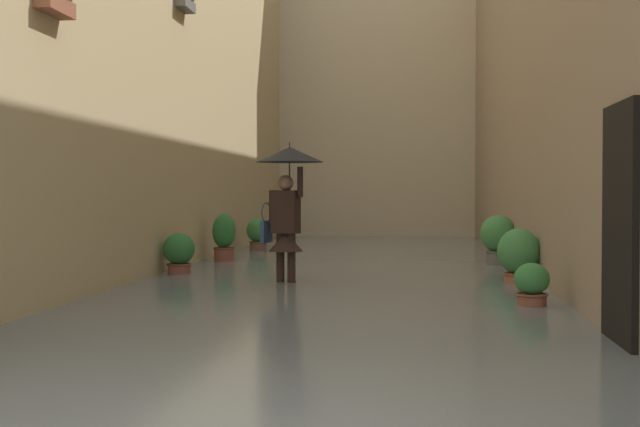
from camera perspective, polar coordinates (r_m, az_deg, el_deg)
name	(u,v)px	position (r m, az deg, el deg)	size (l,w,h in m)	color
ground_plane	(349,274)	(14.89, 1.95, -4.10)	(60.00, 60.00, 0.00)	#605B56
flood_water	(349,271)	(14.89, 1.95, -3.86)	(6.64, 27.31, 0.12)	slate
building_facade_left	(575,8)	(15.34, 16.73, 13.03)	(2.04, 25.31, 9.07)	gray
building_facade_far	(378,31)	(26.83, 3.89, 12.09)	(9.44, 1.80, 12.82)	beige
person_wading	(287,188)	(12.35, -2.19, 1.70)	(0.99, 0.99, 2.16)	black
potted_plant_far_left	(532,287)	(10.15, 14.00, -4.83)	(0.41, 0.41, 0.61)	brown
potted_plant_mid_left	(498,239)	(15.85, 11.84, -1.69)	(0.64, 0.64, 1.02)	#66605B
potted_plant_mid_right	(258,235)	(19.33, -4.16, -1.42)	(0.53, 0.53, 0.86)	brown
potted_plant_near_right	(224,239)	(16.40, -6.45, -1.72)	(0.44, 0.44, 1.02)	brown
potted_plant_near_left	(519,256)	(12.69, 13.17, -2.80)	(0.62, 0.62, 0.91)	#9E563D
potted_plant_far_right	(179,254)	(13.87, -9.43, -2.71)	(0.51, 0.51, 0.78)	brown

